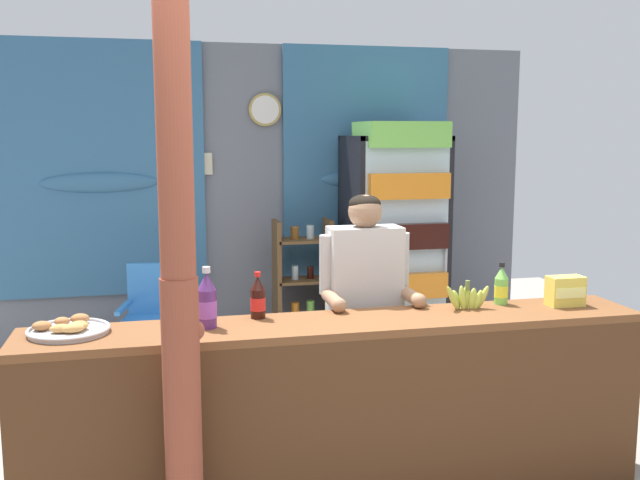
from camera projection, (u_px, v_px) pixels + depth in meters
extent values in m
plane|color=gray|center=(299.00, 428.00, 4.50)|extent=(7.97, 7.97, 0.00)
cube|color=slate|center=(255.00, 198.00, 6.14)|extent=(4.85, 0.12, 2.59)
cube|color=teal|center=(99.00, 170.00, 5.73)|extent=(1.68, 0.04, 2.06)
ellipsoid|color=teal|center=(99.00, 183.00, 5.72)|extent=(0.93, 0.10, 0.16)
cube|color=teal|center=(366.00, 167.00, 6.23)|extent=(1.47, 0.04, 2.06)
ellipsoid|color=teal|center=(367.00, 179.00, 6.23)|extent=(0.81, 0.10, 0.16)
cylinder|color=tan|center=(265.00, 110.00, 5.97)|extent=(0.27, 0.03, 0.27)
cylinder|color=white|center=(265.00, 110.00, 5.96)|extent=(0.23, 0.01, 0.23)
cube|color=beige|center=(198.00, 164.00, 5.91)|extent=(0.24, 0.02, 0.18)
cube|color=brown|center=(342.00, 324.00, 3.55)|extent=(3.13, 0.45, 0.04)
cube|color=#4E2E18|center=(353.00, 428.00, 3.42)|extent=(3.13, 0.04, 0.88)
cube|color=#4E2E18|center=(22.00, 441.00, 3.28)|extent=(0.08, 0.40, 0.88)
cube|color=#4E2E18|center=(607.00, 388.00, 3.96)|extent=(0.08, 0.40, 0.88)
cylinder|color=brown|center=(183.00, 420.00, 3.05)|extent=(0.16, 0.16, 1.25)
cylinder|color=brown|center=(174.00, 126.00, 2.87)|extent=(0.15, 0.15, 1.25)
ellipsoid|color=brown|center=(198.00, 331.00, 3.01)|extent=(0.06, 0.05, 0.08)
cube|color=black|center=(381.00, 241.00, 6.23)|extent=(0.77, 0.04, 1.83)
cube|color=black|center=(351.00, 248.00, 5.85)|extent=(0.04, 0.67, 1.83)
cube|color=black|center=(434.00, 245.00, 6.01)|extent=(0.04, 0.67, 1.83)
cube|color=black|center=(394.00, 138.00, 5.80)|extent=(0.77, 0.67, 0.04)
cube|color=black|center=(391.00, 348.00, 6.06)|extent=(0.77, 0.67, 0.08)
cube|color=silver|center=(406.00, 246.00, 5.61)|extent=(0.71, 0.02, 1.67)
cylinder|color=#B7B7BC|center=(446.00, 252.00, 5.66)|extent=(0.02, 0.02, 0.40)
cube|color=silver|center=(392.00, 290.00, 5.98)|extent=(0.69, 0.59, 0.02)
cube|color=orange|center=(398.00, 280.00, 5.83)|extent=(0.65, 0.55, 0.20)
cube|color=silver|center=(393.00, 243.00, 5.92)|extent=(0.69, 0.59, 0.02)
cube|color=black|center=(399.00, 233.00, 5.77)|extent=(0.65, 0.55, 0.20)
cube|color=silver|center=(394.00, 196.00, 5.87)|extent=(0.69, 0.59, 0.02)
cube|color=orange|center=(399.00, 184.00, 5.72)|extent=(0.65, 0.55, 0.20)
cube|color=silver|center=(394.00, 148.00, 5.81)|extent=(0.69, 0.59, 0.02)
cube|color=#75C64C|center=(400.00, 134.00, 5.66)|extent=(0.65, 0.55, 0.20)
cube|color=brown|center=(277.00, 288.00, 5.94)|extent=(0.04, 0.28, 1.14)
cube|color=brown|center=(328.00, 286.00, 6.03)|extent=(0.04, 0.28, 1.14)
cube|color=brown|center=(303.00, 240.00, 5.93)|extent=(0.44, 0.28, 0.02)
cylinder|color=brown|center=(295.00, 233.00, 5.90)|extent=(0.07, 0.07, 0.11)
cylinder|color=silver|center=(310.00, 232.00, 5.93)|extent=(0.06, 0.06, 0.11)
cube|color=brown|center=(303.00, 280.00, 5.98)|extent=(0.44, 0.28, 0.02)
cylinder|color=silver|center=(295.00, 272.00, 5.95)|extent=(0.06, 0.06, 0.12)
cylinder|color=black|center=(310.00, 272.00, 5.98)|extent=(0.06, 0.06, 0.10)
cube|color=brown|center=(303.00, 320.00, 6.03)|extent=(0.44, 0.28, 0.02)
cylinder|color=orange|center=(295.00, 311.00, 6.00)|extent=(0.07, 0.07, 0.14)
cylinder|color=#75C64C|center=(310.00, 309.00, 6.03)|extent=(0.07, 0.07, 0.15)
cube|color=#3884D6|center=(151.00, 323.00, 5.33)|extent=(0.52, 0.52, 0.04)
cube|color=#3884D6|center=(155.00, 288.00, 5.49)|extent=(0.42, 0.12, 0.40)
cylinder|color=#3884D6|center=(121.00, 359.00, 5.17)|extent=(0.04, 0.04, 0.44)
cylinder|color=#3884D6|center=(173.00, 359.00, 5.18)|extent=(0.04, 0.04, 0.44)
cylinder|color=#3884D6|center=(132.00, 344.00, 5.54)|extent=(0.04, 0.04, 0.44)
cylinder|color=#3884D6|center=(181.00, 344.00, 5.56)|extent=(0.04, 0.04, 0.44)
cube|color=#3884D6|center=(123.00, 308.00, 5.31)|extent=(0.12, 0.40, 0.03)
cube|color=#3884D6|center=(177.00, 307.00, 5.32)|extent=(0.12, 0.40, 0.03)
cylinder|color=#28282D|center=(349.00, 389.00, 4.08)|extent=(0.11, 0.11, 0.79)
cylinder|color=#28282D|center=(378.00, 387.00, 4.12)|extent=(0.11, 0.11, 0.79)
cube|color=#BCB7B2|center=(365.00, 275.00, 4.00)|extent=(0.41, 0.20, 0.54)
sphere|color=#997051|center=(365.00, 212.00, 3.95)|extent=(0.19, 0.19, 0.19)
ellipsoid|color=black|center=(365.00, 204.00, 3.95)|extent=(0.18, 0.18, 0.10)
cylinder|color=#BCB7B2|center=(327.00, 265.00, 3.94)|extent=(0.08, 0.08, 0.33)
cylinder|color=#997051|center=(333.00, 300.00, 3.82)|extent=(0.07, 0.26, 0.07)
sphere|color=#997051|center=(339.00, 305.00, 3.70)|extent=(0.08, 0.08, 0.08)
cylinder|color=#BCB7B2|center=(402.00, 261.00, 4.04)|extent=(0.08, 0.08, 0.33)
cylinder|color=#997051|center=(411.00, 296.00, 3.92)|extent=(0.07, 0.26, 0.07)
sphere|color=#997051|center=(419.00, 301.00, 3.80)|extent=(0.08, 0.08, 0.08)
cylinder|color=#56286B|center=(207.00, 309.00, 3.41)|extent=(0.09, 0.09, 0.18)
cone|color=#56286B|center=(207.00, 281.00, 3.39)|extent=(0.09, 0.09, 0.08)
cylinder|color=silver|center=(206.00, 270.00, 3.38)|extent=(0.04, 0.04, 0.03)
cylinder|color=purple|center=(207.00, 309.00, 3.41)|extent=(0.09, 0.09, 0.08)
cylinder|color=#75C64C|center=(501.00, 291.00, 3.89)|extent=(0.07, 0.07, 0.14)
cone|color=#75C64C|center=(502.00, 273.00, 3.87)|extent=(0.07, 0.07, 0.06)
cylinder|color=black|center=(502.00, 265.00, 3.87)|extent=(0.03, 0.03, 0.02)
cylinder|color=yellow|center=(501.00, 291.00, 3.89)|extent=(0.08, 0.08, 0.06)
cylinder|color=black|center=(258.00, 304.00, 3.59)|extent=(0.08, 0.08, 0.15)
cone|color=black|center=(258.00, 283.00, 3.58)|extent=(0.08, 0.08, 0.07)
cylinder|color=red|center=(258.00, 274.00, 3.57)|extent=(0.03, 0.03, 0.02)
cylinder|color=red|center=(258.00, 304.00, 3.59)|extent=(0.08, 0.08, 0.07)
cube|color=#EAD14C|center=(565.00, 291.00, 3.85)|extent=(0.19, 0.10, 0.16)
cube|color=#FFFF8C|center=(571.00, 293.00, 3.80)|extent=(0.17, 0.00, 0.06)
cylinder|color=#BCBCC1|center=(69.00, 332.00, 3.32)|extent=(0.36, 0.36, 0.02)
torus|color=#BCBCC1|center=(69.00, 329.00, 3.32)|extent=(0.38, 0.38, 0.02)
ellipsoid|color=#C68947|center=(79.00, 326.00, 3.32)|extent=(0.09, 0.09, 0.04)
ellipsoid|color=#A36638|center=(80.00, 318.00, 3.44)|extent=(0.09, 0.07, 0.05)
ellipsoid|color=#A36638|center=(62.00, 321.00, 3.40)|extent=(0.07, 0.06, 0.04)
ellipsoid|color=#A36638|center=(42.00, 326.00, 3.31)|extent=(0.09, 0.07, 0.04)
ellipsoid|color=#C68947|center=(61.00, 328.00, 3.27)|extent=(0.10, 0.06, 0.04)
ellipsoid|color=#C68947|center=(72.00, 328.00, 3.27)|extent=(0.11, 0.07, 0.04)
ellipsoid|color=#B7C647|center=(453.00, 298.00, 3.74)|extent=(0.10, 0.04, 0.15)
ellipsoid|color=#B7C647|center=(456.00, 300.00, 3.78)|extent=(0.07, 0.04, 0.12)
ellipsoid|color=#B7C647|center=(462.00, 298.00, 3.76)|extent=(0.05, 0.04, 0.14)
ellipsoid|color=#B7C647|center=(466.00, 298.00, 3.79)|extent=(0.05, 0.04, 0.14)
ellipsoid|color=#B7C647|center=(473.00, 299.00, 3.78)|extent=(0.06, 0.03, 0.12)
ellipsoid|color=#B7C647|center=(478.00, 300.00, 3.78)|extent=(0.07, 0.04, 0.12)
ellipsoid|color=#B7C647|center=(483.00, 297.00, 3.79)|extent=(0.09, 0.04, 0.14)
cylinder|color=olive|center=(468.00, 285.00, 3.76)|extent=(0.02, 0.02, 0.05)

